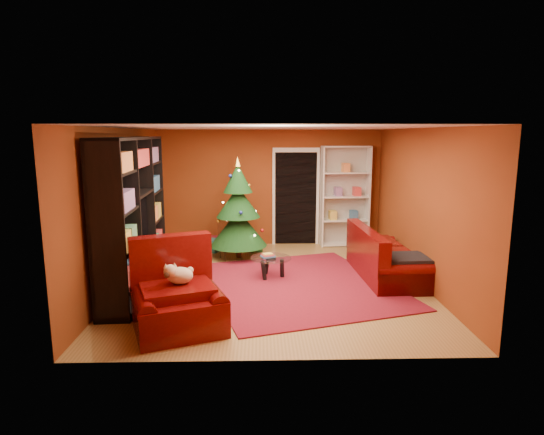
{
  "coord_description": "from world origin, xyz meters",
  "views": [
    {
      "loc": [
        -0.2,
        -7.46,
        2.5
      ],
      "look_at": [
        0.0,
        0.4,
        1.05
      ],
      "focal_mm": 30.0,
      "sensor_mm": 36.0,
      "label": 1
    }
  ],
  "objects_px": {
    "christmas_tree": "(238,209)",
    "gift_box_green": "(256,246)",
    "white_bookshelf": "(345,197)",
    "coffee_table": "(271,267)",
    "gift_box_teal": "(212,245)",
    "rug": "(299,284)",
    "sofa": "(387,252)",
    "gift_box_red": "(212,241)",
    "dog": "(180,276)",
    "media_unit": "(134,213)",
    "acrylic_chair": "(231,239)",
    "armchair": "(178,294)"
  },
  "relations": [
    {
      "from": "rug",
      "to": "coffee_table",
      "type": "distance_m",
      "value": 0.64
    },
    {
      "from": "armchair",
      "to": "coffee_table",
      "type": "bearing_deg",
      "value": 38.52
    },
    {
      "from": "rug",
      "to": "coffee_table",
      "type": "xyz_separation_m",
      "value": [
        -0.46,
        0.41,
        0.18
      ]
    },
    {
      "from": "white_bookshelf",
      "to": "christmas_tree",
      "type": "bearing_deg",
      "value": -160.35
    },
    {
      "from": "gift_box_green",
      "to": "rug",
      "type": "bearing_deg",
      "value": -72.09
    },
    {
      "from": "coffee_table",
      "to": "acrylic_chair",
      "type": "distance_m",
      "value": 1.49
    },
    {
      "from": "sofa",
      "to": "gift_box_teal",
      "type": "bearing_deg",
      "value": 58.13
    },
    {
      "from": "white_bookshelf",
      "to": "coffee_table",
      "type": "distance_m",
      "value": 3.05
    },
    {
      "from": "gift_box_teal",
      "to": "gift_box_red",
      "type": "height_order",
      "value": "gift_box_teal"
    },
    {
      "from": "armchair",
      "to": "coffee_table",
      "type": "relative_size",
      "value": 1.66
    },
    {
      "from": "sofa",
      "to": "coffee_table",
      "type": "bearing_deg",
      "value": 87.53
    },
    {
      "from": "dog",
      "to": "acrylic_chair",
      "type": "height_order",
      "value": "dog"
    },
    {
      "from": "gift_box_red",
      "to": "acrylic_chair",
      "type": "distance_m",
      "value": 1.26
    },
    {
      "from": "gift_box_green",
      "to": "white_bookshelf",
      "type": "distance_m",
      "value": 2.28
    },
    {
      "from": "christmas_tree",
      "to": "white_bookshelf",
      "type": "xyz_separation_m",
      "value": [
        2.34,
        0.97,
        0.12
      ]
    },
    {
      "from": "white_bookshelf",
      "to": "sofa",
      "type": "bearing_deg",
      "value": -84.93
    },
    {
      "from": "sofa",
      "to": "armchair",
      "type": "bearing_deg",
      "value": 119.91
    },
    {
      "from": "sofa",
      "to": "dog",
      "type": "bearing_deg",
      "value": 119.34
    },
    {
      "from": "rug",
      "to": "gift_box_red",
      "type": "relative_size",
      "value": 15.55
    },
    {
      "from": "gift_box_teal",
      "to": "coffee_table",
      "type": "xyz_separation_m",
      "value": [
        1.23,
        -1.84,
        0.05
      ]
    },
    {
      "from": "rug",
      "to": "gift_box_red",
      "type": "height_order",
      "value": "gift_box_red"
    },
    {
      "from": "gift_box_red",
      "to": "coffee_table",
      "type": "relative_size",
      "value": 0.3
    },
    {
      "from": "rug",
      "to": "sofa",
      "type": "xyz_separation_m",
      "value": [
        1.59,
        0.41,
        0.44
      ]
    },
    {
      "from": "rug",
      "to": "dog",
      "type": "bearing_deg",
      "value": -136.02
    },
    {
      "from": "christmas_tree",
      "to": "white_bookshelf",
      "type": "relative_size",
      "value": 0.9
    },
    {
      "from": "white_bookshelf",
      "to": "media_unit",
      "type": "bearing_deg",
      "value": -148.83
    },
    {
      "from": "media_unit",
      "to": "coffee_table",
      "type": "xyz_separation_m",
      "value": [
        2.25,
        0.34,
        -1.04
      ]
    },
    {
      "from": "gift_box_teal",
      "to": "coffee_table",
      "type": "bearing_deg",
      "value": -56.32
    },
    {
      "from": "christmas_tree",
      "to": "gift_box_red",
      "type": "distance_m",
      "value": 1.49
    },
    {
      "from": "gift_box_green",
      "to": "white_bookshelf",
      "type": "xyz_separation_m",
      "value": [
        1.99,
        0.48,
        1.0
      ]
    },
    {
      "from": "white_bookshelf",
      "to": "dog",
      "type": "bearing_deg",
      "value": -126.82
    },
    {
      "from": "gift_box_green",
      "to": "white_bookshelf",
      "type": "bearing_deg",
      "value": 13.63
    },
    {
      "from": "gift_box_green",
      "to": "gift_box_red",
      "type": "bearing_deg",
      "value": 153.54
    },
    {
      "from": "dog",
      "to": "coffee_table",
      "type": "relative_size",
      "value": 0.55
    },
    {
      "from": "christmas_tree",
      "to": "armchair",
      "type": "relative_size",
      "value": 1.72
    },
    {
      "from": "christmas_tree",
      "to": "dog",
      "type": "height_order",
      "value": "christmas_tree"
    },
    {
      "from": "media_unit",
      "to": "coffee_table",
      "type": "bearing_deg",
      "value": 5.72
    },
    {
      "from": "christmas_tree",
      "to": "dog",
      "type": "bearing_deg",
      "value": -99.93
    },
    {
      "from": "christmas_tree",
      "to": "sofa",
      "type": "bearing_deg",
      "value": -27.08
    },
    {
      "from": "christmas_tree",
      "to": "media_unit",
      "type": "bearing_deg",
      "value": -133.49
    },
    {
      "from": "christmas_tree",
      "to": "gift_box_green",
      "type": "relative_size",
      "value": 8.52
    },
    {
      "from": "acrylic_chair",
      "to": "media_unit",
      "type": "bearing_deg",
      "value": -153.66
    },
    {
      "from": "coffee_table",
      "to": "sofa",
      "type": "bearing_deg",
      "value": 0.08
    },
    {
      "from": "gift_box_teal",
      "to": "armchair",
      "type": "height_order",
      "value": "armchair"
    },
    {
      "from": "gift_box_red",
      "to": "media_unit",
      "type": "bearing_deg",
      "value": -109.69
    },
    {
      "from": "dog",
      "to": "coffee_table",
      "type": "xyz_separation_m",
      "value": [
        1.22,
        2.03,
        -0.51
      ]
    },
    {
      "from": "acrylic_chair",
      "to": "rug",
      "type": "bearing_deg",
      "value": -74.06
    },
    {
      "from": "rug",
      "to": "gift_box_green",
      "type": "xyz_separation_m",
      "value": [
        -0.73,
        2.27,
        0.11
      ]
    },
    {
      "from": "gift_box_green",
      "to": "coffee_table",
      "type": "bearing_deg",
      "value": -81.62
    },
    {
      "from": "christmas_tree",
      "to": "gift_box_green",
      "type": "xyz_separation_m",
      "value": [
        0.35,
        0.49,
        -0.88
      ]
    }
  ]
}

